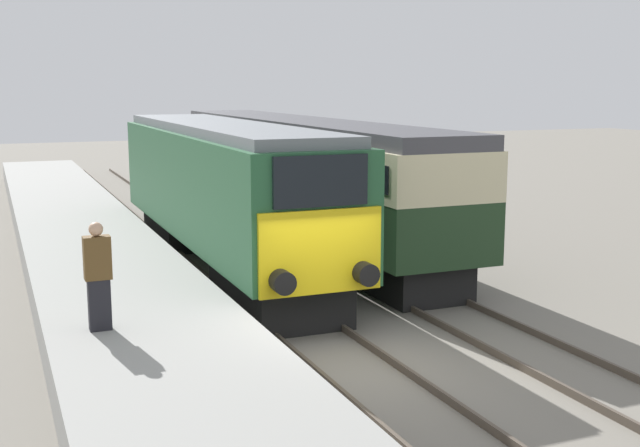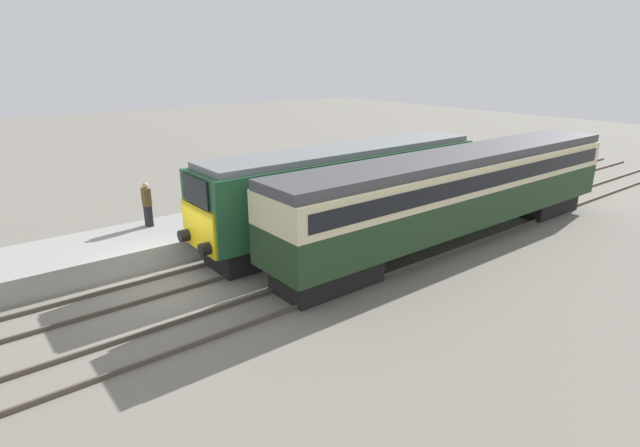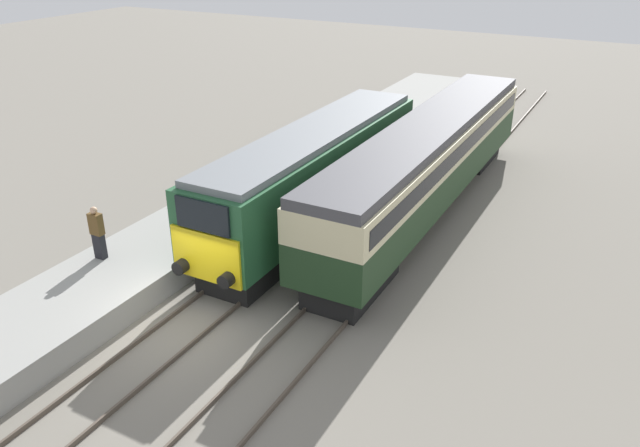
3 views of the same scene
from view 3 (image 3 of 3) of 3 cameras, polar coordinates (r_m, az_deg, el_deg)
name	(u,v)px [view 3 (image 3 of 3)]	position (r m, az deg, el deg)	size (l,w,h in m)	color
ground_plane	(182,331)	(19.00, -12.54, -9.60)	(120.00, 120.00, 0.00)	slate
platform_left	(243,201)	(26.08, -7.05, 2.08)	(3.50, 50.00, 0.87)	gray
rails_near_track	(272,257)	(22.33, -4.39, -3.08)	(1.51, 60.00, 0.14)	#4C4238
rails_far_track	(359,280)	(20.91, 3.55, -5.20)	(1.50, 60.00, 0.14)	#4C4238
locomotive	(315,173)	(23.91, -0.50, 4.60)	(2.70, 13.96, 3.93)	black
passenger_carriage	(428,158)	(25.43, 9.87, 5.89)	(2.75, 18.42, 3.85)	black
person_on_platform	(97,233)	(21.39, -19.68, -0.80)	(0.44, 0.26, 1.83)	black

